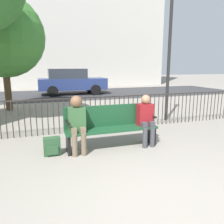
# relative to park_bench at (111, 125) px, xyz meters

# --- Properties ---
(ground_plane) EXTENTS (80.00, 80.00, 0.00)m
(ground_plane) POSITION_rel_park_bench_xyz_m (0.00, -2.26, -0.50)
(ground_plane) COLOR gray
(park_bench) EXTENTS (2.01, 0.45, 0.92)m
(park_bench) POSITION_rel_park_bench_xyz_m (0.00, 0.00, 0.00)
(park_bench) COLOR #194728
(park_bench) RESTS_ON ground
(seated_person_0) EXTENTS (0.34, 0.39, 1.18)m
(seated_person_0) POSITION_rel_park_bench_xyz_m (-0.75, -0.13, 0.18)
(seated_person_0) COLOR brown
(seated_person_0) RESTS_ON ground
(seated_person_1) EXTENTS (0.34, 0.39, 1.14)m
(seated_person_1) POSITION_rel_park_bench_xyz_m (0.78, -0.13, 0.14)
(seated_person_1) COLOR #3D3D42
(seated_person_1) RESTS_ON ground
(backpack) EXTENTS (0.33, 0.20, 0.37)m
(backpack) POSITION_rel_park_bench_xyz_m (-1.27, -0.10, -0.32)
(backpack) COLOR #284C2D
(backpack) RESTS_ON ground
(fence_railing) EXTENTS (9.01, 0.03, 0.95)m
(fence_railing) POSITION_rel_park_bench_xyz_m (-0.02, 1.31, 0.06)
(fence_railing) COLOR #2D2823
(fence_railing) RESTS_ON ground
(tree_2) EXTENTS (3.18, 3.18, 4.49)m
(tree_2) POSITION_rel_park_bench_xyz_m (-2.67, 5.30, 2.39)
(tree_2) COLOR #4C3823
(tree_2) RESTS_ON ground
(lamp_post) EXTENTS (0.28, 0.28, 4.05)m
(lamp_post) POSITION_rel_park_bench_xyz_m (2.51, 1.79, 2.14)
(lamp_post) COLOR black
(lamp_post) RESTS_ON ground
(street_surface) EXTENTS (24.00, 6.00, 0.01)m
(street_surface) POSITION_rel_park_bench_xyz_m (0.00, 9.74, -0.50)
(street_surface) COLOR #333335
(street_surface) RESTS_ON ground
(parked_car_0) EXTENTS (4.20, 1.94, 1.62)m
(parked_car_0) POSITION_rel_park_bench_xyz_m (0.48, 9.71, 0.34)
(parked_car_0) COLOR navy
(parked_car_0) RESTS_ON ground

